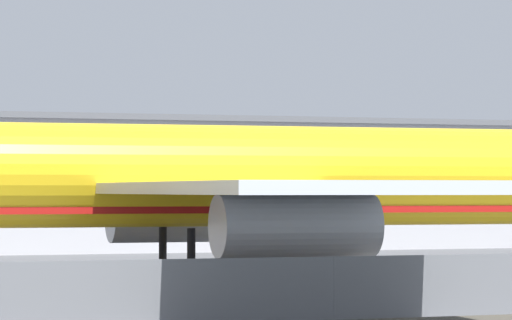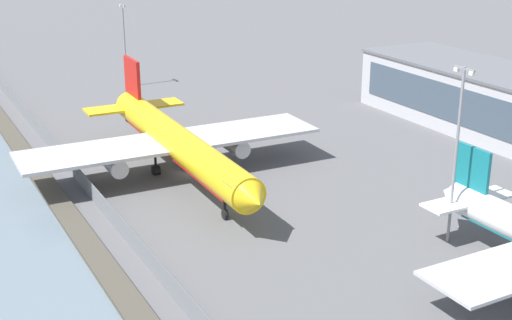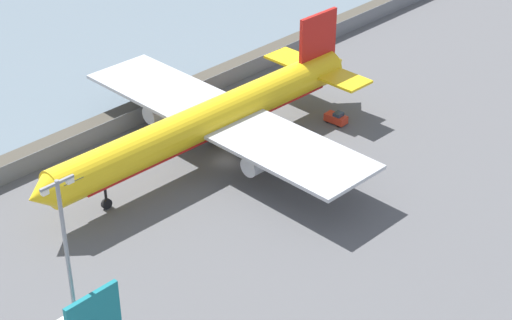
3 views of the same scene
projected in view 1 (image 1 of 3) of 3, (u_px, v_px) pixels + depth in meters
The scene contains 4 objects.
ground_plane at pixel (206, 297), 71.89m from camera, with size 500.00×500.00×0.00m, color #565659.
perimeter_fence at pixel (334, 291), 56.84m from camera, with size 280.00×0.10×2.63m.
cargo_jet_yellow at pixel (228, 180), 70.28m from camera, with size 53.80×46.31×14.73m.
terminal_building at pixel (151, 184), 131.09m from camera, with size 72.71×18.17×11.40m.
Camera 1 is at (-21.88, -68.64, 5.14)m, focal length 105.00 mm.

